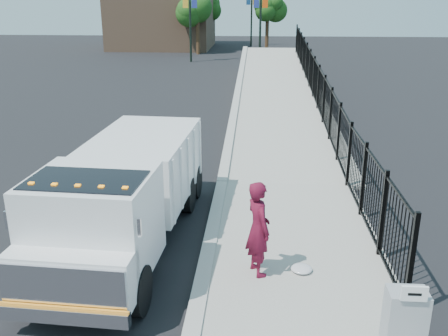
{
  "coord_description": "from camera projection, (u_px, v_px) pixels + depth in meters",
  "views": [
    {
      "loc": [
        0.97,
        -9.42,
        5.22
      ],
      "look_at": [
        0.19,
        2.0,
        1.25
      ],
      "focal_mm": 40.0,
      "sensor_mm": 36.0,
      "label": 1
    }
  ],
  "objects": [
    {
      "name": "ground",
      "position": [
        209.0,
        253.0,
        10.65
      ],
      "size": [
        120.0,
        120.0,
        0.0
      ],
      "primitive_type": "plane",
      "color": "black",
      "rests_on": "ground"
    },
    {
      "name": "sidewalk",
      "position": [
        308.0,
        311.0,
        8.62
      ],
      "size": [
        3.55,
        12.0,
        0.12
      ],
      "primitive_type": "cube",
      "color": "#9E998E",
      "rests_on": "ground"
    },
    {
      "name": "curb",
      "position": [
        198.0,
        305.0,
        8.74
      ],
      "size": [
        0.3,
        12.0,
        0.16
      ],
      "primitive_type": "cube",
      "color": "#ADAAA3",
      "rests_on": "ground"
    },
    {
      "name": "ramp",
      "position": [
        280.0,
        103.0,
        25.59
      ],
      "size": [
        3.95,
        24.06,
        3.19
      ],
      "primitive_type": "cube",
      "rotation": [
        0.06,
        0.0,
        0.0
      ],
      "color": "#9E998E",
      "rests_on": "ground"
    },
    {
      "name": "iron_fence",
      "position": [
        318.0,
        101.0,
        21.44
      ],
      "size": [
        0.1,
        28.0,
        1.8
      ],
      "primitive_type": "cube",
      "color": "black",
      "rests_on": "ground"
    },
    {
      "name": "truck",
      "position": [
        125.0,
        191.0,
        10.53
      ],
      "size": [
        2.56,
        6.85,
        2.31
      ],
      "rotation": [
        0.0,
        0.0,
        -0.06
      ],
      "color": "black",
      "rests_on": "ground"
    },
    {
      "name": "worker",
      "position": [
        258.0,
        228.0,
        9.4
      ],
      "size": [
        0.69,
        0.81,
        1.88
      ],
      "primitive_type": "imported",
      "rotation": [
        0.0,
        0.0,
        2.0
      ],
      "color": "maroon",
      "rests_on": "sidewalk"
    },
    {
      "name": "utility_cabinet",
      "position": [
        403.0,
        330.0,
        7.05
      ],
      "size": [
        0.55,
        0.4,
        1.25
      ],
      "primitive_type": "cube",
      "color": "gray",
      "rests_on": "sidewalk"
    },
    {
      "name": "arrow_sign",
      "position": [
        414.0,
        294.0,
        6.6
      ],
      "size": [
        0.35,
        0.04,
        0.22
      ],
      "primitive_type": "cube",
      "color": "white",
      "rests_on": "utility_cabinet"
    },
    {
      "name": "debris",
      "position": [
        302.0,
        269.0,
        9.73
      ],
      "size": [
        0.42,
        0.42,
        0.1
      ],
      "primitive_type": "ellipsoid",
      "color": "silver",
      "rests_on": "sidewalk"
    },
    {
      "name": "light_pole_0",
      "position": [
        194.0,
        6.0,
        39.76
      ],
      "size": [
        3.77,
        0.22,
        8.0
      ],
      "color": "black",
      "rests_on": "ground"
    },
    {
      "name": "light_pole_1",
      "position": [
        257.0,
        6.0,
        40.24
      ],
      "size": [
        3.78,
        0.22,
        8.0
      ],
      "color": "black",
      "rests_on": "ground"
    },
    {
      "name": "light_pole_2",
      "position": [
        206.0,
        4.0,
        50.47
      ],
      "size": [
        3.77,
        0.22,
        8.0
      ],
      "color": "black",
      "rests_on": "ground"
    },
    {
      "name": "light_pole_3",
      "position": [
        249.0,
        4.0,
        52.75
      ],
      "size": [
        3.77,
        0.22,
        8.0
      ],
      "color": "black",
      "rests_on": "ground"
    },
    {
      "name": "tree_0",
      "position": [
        198.0,
        10.0,
        45.26
      ],
      "size": [
        2.81,
        2.81,
        5.41
      ],
      "color": "#382314",
      "rests_on": "ground"
    },
    {
      "name": "tree_1",
      "position": [
        268.0,
        10.0,
        48.04
      ],
      "size": [
        2.08,
        2.08,
        5.04
      ],
      "color": "#382314",
      "rests_on": "ground"
    },
    {
      "name": "tree_2",
      "position": [
        208.0,
        7.0,
        54.83
      ],
      "size": [
        2.57,
        2.57,
        5.28
      ],
      "color": "#382314",
      "rests_on": "ground"
    },
    {
      "name": "building",
      "position": [
        163.0,
        8.0,
        51.38
      ],
      "size": [
        10.0,
        10.0,
        8.0
      ],
      "primitive_type": "cube",
      "color": "#8C664C",
      "rests_on": "ground"
    }
  ]
}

